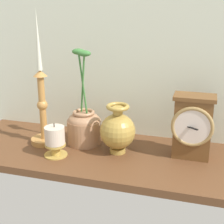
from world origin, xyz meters
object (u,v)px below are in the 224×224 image
object	(u,v)px
brass_vase_bulbous	(118,130)
pillar_candle_front	(55,140)
brass_vase_jar	(84,125)
candlestick_tall_left	(42,107)
mantel_clock	(193,126)

from	to	relation	value
brass_vase_bulbous	pillar_candle_front	world-z (taller)	brass_vase_bulbous
brass_vase_jar	candlestick_tall_left	bearing A→B (deg)	-163.94
pillar_candle_front	mantel_clock	bearing A→B (deg)	14.95
mantel_clock	brass_vase_jar	size ratio (longest dim) A/B	0.62
brass_vase_jar	pillar_candle_front	world-z (taller)	brass_vase_jar
pillar_candle_front	candlestick_tall_left	bearing A→B (deg)	134.94
mantel_clock	pillar_candle_front	xyz separation A→B (cm)	(-41.40, -11.05, -5.08)
mantel_clock	brass_vase_jar	distance (cm)	36.23
brass_vase_bulbous	brass_vase_jar	world-z (taller)	brass_vase_jar
mantel_clock	brass_vase_bulbous	size ratio (longest dim) A/B	1.24
mantel_clock	brass_vase_bulbous	world-z (taller)	mantel_clock
mantel_clock	candlestick_tall_left	bearing A→B (deg)	-176.34
brass_vase_bulbous	mantel_clock	bearing A→B (deg)	8.06
brass_vase_jar	brass_vase_bulbous	bearing A→B (deg)	-16.76
brass_vase_jar	pillar_candle_front	xyz separation A→B (cm)	(-5.35, -11.71, -1.44)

